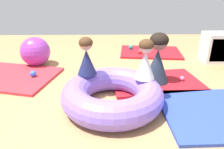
# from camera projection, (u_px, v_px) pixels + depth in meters

# --- Properties ---
(ground_plane) EXTENTS (8.00, 8.00, 0.00)m
(ground_plane) POSITION_uv_depth(u_px,v_px,m) (101.00, 103.00, 2.73)
(ground_plane) COLOR tan
(gym_mat_front) EXTENTS (1.79, 1.38, 0.04)m
(gym_mat_front) POSITION_uv_depth(u_px,v_px,m) (6.00, 76.00, 3.48)
(gym_mat_front) COLOR red
(gym_mat_front) RESTS_ON ground
(gym_mat_near_left) EXTENTS (1.39, 1.03, 0.04)m
(gym_mat_near_left) POSITION_uv_depth(u_px,v_px,m) (150.00, 52.00, 4.71)
(gym_mat_near_left) COLOR #B21923
(gym_mat_near_left) RESTS_ON ground
(gym_mat_center_rear) EXTENTS (1.46, 1.01, 0.04)m
(gym_mat_center_rear) POSITION_uv_depth(u_px,v_px,m) (155.00, 82.00, 3.27)
(gym_mat_center_rear) COLOR #B21923
(gym_mat_center_rear) RESTS_ON ground
(inflatable_cushion) EXTENTS (1.26, 1.26, 0.33)m
(inflatable_cushion) POSITION_uv_depth(u_px,v_px,m) (112.00, 94.00, 2.61)
(inflatable_cushion) COLOR #8466E0
(inflatable_cushion) RESTS_ON ground
(child_in_white) EXTENTS (0.36, 0.36, 0.50)m
(child_in_white) POSITION_uv_depth(u_px,v_px,m) (145.00, 60.00, 2.57)
(child_in_white) COLOR white
(child_in_white) RESTS_ON inflatable_cushion
(child_in_navy) EXTENTS (0.26, 0.26, 0.49)m
(child_in_navy) POSITION_uv_depth(u_px,v_px,m) (86.00, 56.00, 2.70)
(child_in_navy) COLOR navy
(child_in_navy) RESTS_ON inflatable_cushion
(adult_seated) EXTENTS (0.51, 0.51, 0.75)m
(adult_seated) POSITION_uv_depth(u_px,v_px,m) (158.00, 59.00, 3.12)
(adult_seated) COLOR #232D3D
(adult_seated) RESTS_ON gym_mat_center_rear
(play_ball_teal) EXTENTS (0.09, 0.09, 0.09)m
(play_ball_teal) POSITION_uv_depth(u_px,v_px,m) (131.00, 47.00, 4.84)
(play_ball_teal) COLOR teal
(play_ball_teal) RESTS_ON gym_mat_near_left
(play_ball_blue) EXTENTS (0.10, 0.10, 0.10)m
(play_ball_blue) POSITION_uv_depth(u_px,v_px,m) (33.00, 74.00, 3.40)
(play_ball_blue) COLOR blue
(play_ball_blue) RESTS_ON gym_mat_front
(play_ball_pink) EXTENTS (0.07, 0.07, 0.07)m
(play_ball_pink) POSITION_uv_depth(u_px,v_px,m) (182.00, 78.00, 3.26)
(play_ball_pink) COLOR pink
(play_ball_pink) RESTS_ON gym_mat_center_rear
(play_ball_red) EXTENTS (0.09, 0.09, 0.09)m
(play_ball_red) POSITION_uv_depth(u_px,v_px,m) (140.00, 52.00, 4.52)
(play_ball_red) COLOR red
(play_ball_red) RESTS_ON gym_mat_near_left
(exercise_ball_large) EXTENTS (0.54, 0.54, 0.54)m
(exercise_ball_large) POSITION_uv_depth(u_px,v_px,m) (35.00, 52.00, 3.90)
(exercise_ball_large) COLOR purple
(exercise_ball_large) RESTS_ON ground
(storage_cube) EXTENTS (0.44, 0.44, 0.56)m
(storage_cube) POSITION_uv_depth(u_px,v_px,m) (215.00, 48.00, 4.10)
(storage_cube) COLOR silver
(storage_cube) RESTS_ON ground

